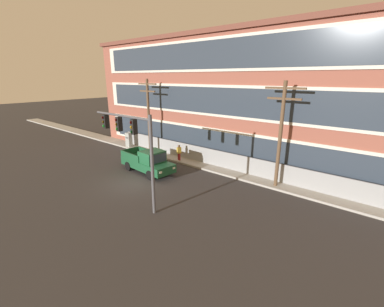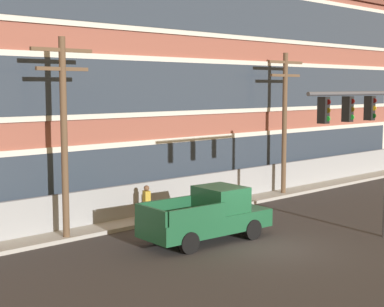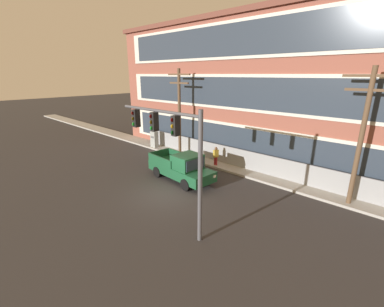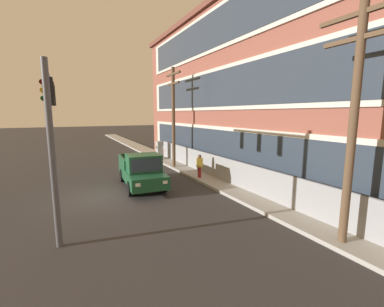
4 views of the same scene
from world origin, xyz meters
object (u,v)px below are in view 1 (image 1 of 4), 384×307
pickup_truck_dark_green (148,162)px  pedestrian_near_cabinet (179,152)px  utility_pole_near_corner (149,114)px  traffic_signal_mast (132,139)px  electrical_cabinet (129,140)px  utility_pole_midblock (281,130)px

pickup_truck_dark_green → pedestrian_near_cabinet: bearing=89.5°
utility_pole_near_corner → traffic_signal_mast: bearing=-45.9°
pickup_truck_dark_green → electrical_cabinet: pickup_truck_dark_green is taller
utility_pole_near_corner → electrical_cabinet: utility_pole_near_corner is taller
utility_pole_midblock → pedestrian_near_cabinet: (-9.67, -0.15, -3.39)m
traffic_signal_mast → pickup_truck_dark_green: size_ratio=1.10×
electrical_cabinet → pedestrian_near_cabinet: electrical_cabinet is taller
traffic_signal_mast → electrical_cabinet: size_ratio=3.36×
utility_pole_near_corner → utility_pole_midblock: 13.73m
traffic_signal_mast → utility_pole_near_corner: utility_pole_near_corner is taller
pickup_truck_dark_green → utility_pole_midblock: size_ratio=0.70×
utility_pole_midblock → pedestrian_near_cabinet: bearing=-179.1°
traffic_signal_mast → utility_pole_midblock: bearing=55.0°
traffic_signal_mast → pedestrian_near_cabinet: size_ratio=3.54×
utility_pole_midblock → utility_pole_near_corner: bearing=-178.9°
utility_pole_near_corner → pedestrian_near_cabinet: utility_pole_near_corner is taller
electrical_cabinet → traffic_signal_mast: bearing=-35.1°
pickup_truck_dark_green → utility_pole_near_corner: (-4.03, 3.75, 3.40)m
utility_pole_near_corner → electrical_cabinet: 5.20m
pedestrian_near_cabinet → utility_pole_near_corner: bearing=-178.2°
traffic_signal_mast → electrical_cabinet: bearing=144.9°
traffic_signal_mast → pedestrian_near_cabinet: 9.67m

